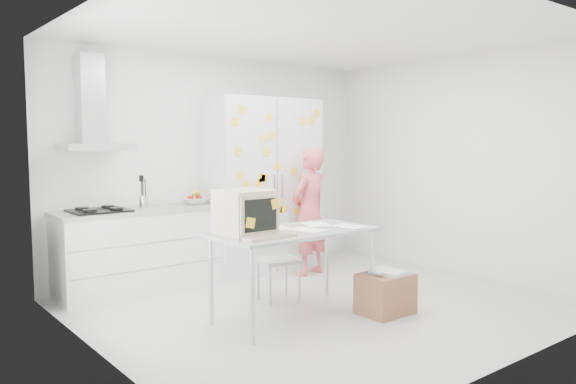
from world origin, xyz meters
TOP-DOWN VIEW (x-y plane):
  - floor at (0.00, 0.00)m, footprint 4.50×4.00m
  - walls at (0.00, 0.72)m, footprint 4.52×4.01m
  - ceiling at (0.00, 0.00)m, footprint 4.50×4.00m
  - counter_run at (-1.20, 1.70)m, footprint 1.84×0.63m
  - range_hood at (-1.65, 1.84)m, footprint 0.70×0.48m
  - tall_cabinet at (0.45, 1.67)m, footprint 1.50×0.68m
  - person at (0.77, 1.10)m, footprint 0.64×0.49m
  - desk at (-0.81, -0.10)m, footprint 1.56×0.79m
  - chair at (-0.24, 0.47)m, footprint 0.49×0.49m
  - cardboard_box at (0.29, -0.58)m, footprint 0.49×0.41m

SIDE VIEW (x-z plane):
  - floor at x=0.00m, z-range -0.02..0.00m
  - cardboard_box at x=0.29m, z-range -0.01..0.42m
  - counter_run at x=-1.20m, z-range -0.17..1.11m
  - chair at x=-0.24m, z-range 0.06..0.95m
  - person at x=0.77m, z-range 0.00..1.58m
  - desk at x=-0.81m, z-range 0.32..1.56m
  - tall_cabinet at x=0.45m, z-range 0.00..2.20m
  - walls at x=0.00m, z-range 0.00..2.70m
  - range_hood at x=-1.65m, z-range 1.45..2.46m
  - ceiling at x=0.00m, z-range 2.69..2.71m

